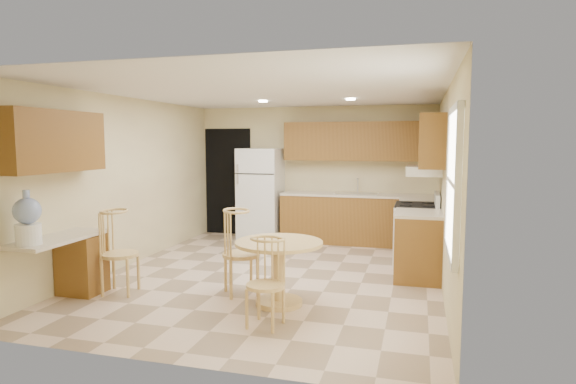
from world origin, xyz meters
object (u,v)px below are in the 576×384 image
(chair_table_a, at_px, (238,245))
(chair_table_b, at_px, (263,276))
(refrigerator, at_px, (261,194))
(chair_desk, at_px, (115,245))
(dining_table, at_px, (279,263))
(water_crock, at_px, (28,220))
(stove, at_px, (417,234))

(chair_table_a, distance_m, chair_table_b, 1.07)
(refrigerator, xyz_separation_m, chair_desk, (-0.60, -3.70, -0.24))
(dining_table, xyz_separation_m, water_crock, (-2.44, -1.02, 0.55))
(refrigerator, distance_m, chair_table_b, 4.48)
(chair_desk, distance_m, water_crock, 1.03)
(chair_table_a, xyz_separation_m, chair_table_b, (0.60, -0.89, -0.09))
(dining_table, bearing_deg, stove, 56.83)
(chair_desk, bearing_deg, water_crock, -39.05)
(dining_table, distance_m, chair_desk, 2.00)
(dining_table, bearing_deg, chair_desk, -174.25)
(refrigerator, bearing_deg, water_crock, -103.08)
(dining_table, relative_size, chair_table_a, 0.97)
(refrigerator, relative_size, chair_desk, 1.70)
(dining_table, distance_m, chair_table_b, 0.74)
(chair_table_b, bearing_deg, water_crock, 13.14)
(refrigerator, xyz_separation_m, water_crock, (-1.05, -4.52, 0.17))
(refrigerator, relative_size, stove, 1.58)
(stove, distance_m, water_crock, 5.16)
(refrigerator, bearing_deg, chair_table_b, -71.23)
(refrigerator, height_order, chair_desk, refrigerator)
(dining_table, relative_size, chair_table_b, 1.12)
(stove, height_order, chair_table_b, stove)
(dining_table, height_order, water_crock, water_crock)
(chair_desk, bearing_deg, chair_table_b, 64.92)
(chair_desk, relative_size, water_crock, 1.75)
(refrigerator, xyz_separation_m, chair_table_a, (0.84, -3.34, -0.23))
(refrigerator, relative_size, chair_table_b, 1.95)
(chair_desk, bearing_deg, refrigerator, 160.39)
(chair_table_b, distance_m, chair_desk, 2.11)
(refrigerator, height_order, water_crock, refrigerator)
(stove, height_order, chair_desk, stove)
(water_crock, bearing_deg, chair_desk, 61.34)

